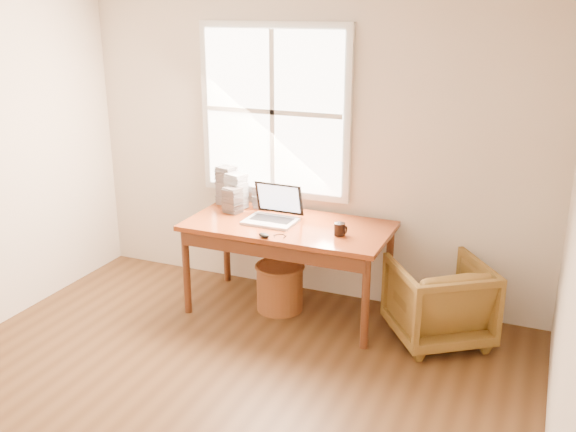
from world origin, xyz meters
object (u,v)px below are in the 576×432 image
object	(u,v)px
armchair	(439,301)
wicker_stool	(280,288)
desk	(288,226)
laptop	(270,204)
cd_stack_a	(236,191)
coffee_mug	(340,229)

from	to	relation	value
armchair	wicker_stool	size ratio (longest dim) A/B	1.81
desk	laptop	size ratio (longest dim) A/B	3.61
armchair	laptop	world-z (taller)	laptop
cd_stack_a	wicker_stool	bearing A→B (deg)	-22.63
desk	laptop	world-z (taller)	laptop
armchair	coffee_mug	distance (m)	0.90
wicker_stool	laptop	xyz separation A→B (m)	(-0.07, -0.03, 0.72)
armchair	laptop	xyz separation A→B (m)	(-1.34, -0.03, 0.60)
wicker_stool	laptop	bearing A→B (deg)	-153.53
wicker_stool	laptop	size ratio (longest dim) A/B	0.85
laptop	cd_stack_a	world-z (taller)	laptop
desk	coffee_mug	size ratio (longest dim) A/B	16.93
armchair	wicker_stool	bearing A→B (deg)	-34.58
laptop	cd_stack_a	size ratio (longest dim) A/B	1.47
desk	cd_stack_a	distance (m)	0.62
wicker_stool	coffee_mug	world-z (taller)	coffee_mug
desk	wicker_stool	world-z (taller)	desk
desk	cd_stack_a	size ratio (longest dim) A/B	5.30
wicker_stool	armchair	bearing A→B (deg)	0.00
armchair	wicker_stool	xyz separation A→B (m)	(-1.28, -0.00, -0.12)
wicker_stool	cd_stack_a	size ratio (longest dim) A/B	1.25
laptop	armchair	bearing A→B (deg)	2.19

